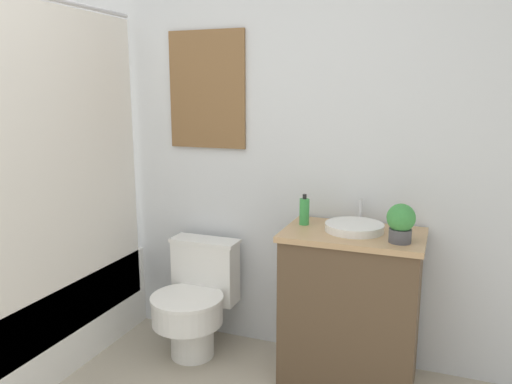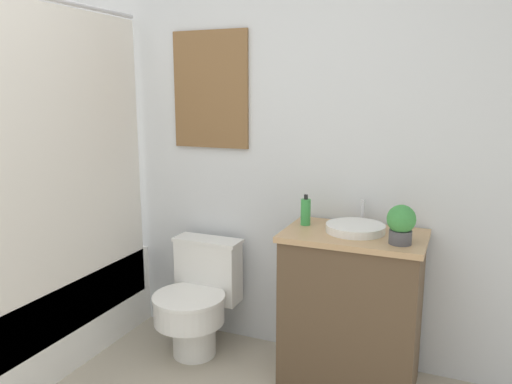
{
  "view_description": "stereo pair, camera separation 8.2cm",
  "coord_description": "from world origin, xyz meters",
  "px_view_note": "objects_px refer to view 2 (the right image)",
  "views": [
    {
      "loc": [
        1.23,
        -0.9,
        1.53
      ],
      "look_at": [
        0.37,
        1.35,
        1.04
      ],
      "focal_mm": 35.0,
      "sensor_mm": 36.0,
      "label": 1
    },
    {
      "loc": [
        1.31,
        -0.87,
        1.53
      ],
      "look_at": [
        0.37,
        1.35,
        1.04
      ],
      "focal_mm": 35.0,
      "sensor_mm": 36.0,
      "label": 2
    }
  ],
  "objects_px": {
    "sink": "(355,228)",
    "soap_bottle": "(306,212)",
    "toilet": "(198,300)",
    "potted_plant": "(401,223)"
  },
  "relations": [
    {
      "from": "sink",
      "to": "potted_plant",
      "type": "bearing_deg",
      "value": -27.23
    },
    {
      "from": "sink",
      "to": "potted_plant",
      "type": "distance_m",
      "value": 0.28
    },
    {
      "from": "toilet",
      "to": "soap_bottle",
      "type": "distance_m",
      "value": 0.86
    },
    {
      "from": "toilet",
      "to": "soap_bottle",
      "type": "relative_size",
      "value": 3.98
    },
    {
      "from": "sink",
      "to": "potted_plant",
      "type": "xyz_separation_m",
      "value": [
        0.24,
        -0.12,
        0.08
      ]
    },
    {
      "from": "sink",
      "to": "soap_bottle",
      "type": "bearing_deg",
      "value": 173.71
    },
    {
      "from": "toilet",
      "to": "potted_plant",
      "type": "bearing_deg",
      "value": -3.72
    },
    {
      "from": "toilet",
      "to": "sink",
      "type": "distance_m",
      "value": 1.05
    },
    {
      "from": "toilet",
      "to": "sink",
      "type": "xyz_separation_m",
      "value": [
        0.9,
        0.05,
        0.52
      ]
    },
    {
      "from": "toilet",
      "to": "soap_bottle",
      "type": "bearing_deg",
      "value": 7.01
    }
  ]
}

